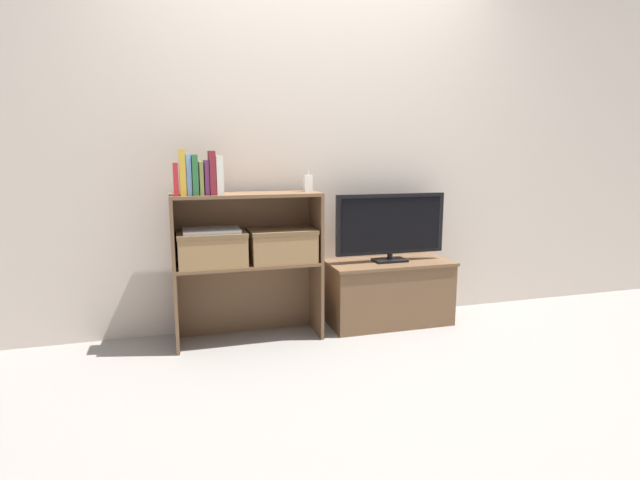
{
  "coord_description": "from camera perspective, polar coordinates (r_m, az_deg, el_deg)",
  "views": [
    {
      "loc": [
        -0.89,
        -2.87,
        1.16
      ],
      "look_at": [
        0.0,
        0.16,
        0.61
      ],
      "focal_mm": 28.0,
      "sensor_mm": 36.0,
      "label": 1
    }
  ],
  "objects": [
    {
      "name": "baby_monitor",
      "position": [
        3.14,
        -1.37,
        6.51
      ],
      "size": [
        0.05,
        0.03,
        0.13
      ],
      "color": "white",
      "rests_on": "bookshelf_upper_tier"
    },
    {
      "name": "book_maroon",
      "position": [
        2.98,
        -12.24,
        7.51
      ],
      "size": [
        0.03,
        0.15,
        0.25
      ],
      "color": "maroon",
      "rests_on": "bookshelf_upper_tier"
    },
    {
      "name": "bookshelf_lower_tier",
      "position": [
        3.23,
        -8.34,
        -5.48
      ],
      "size": [
        0.9,
        0.32,
        0.5
      ],
      "color": "brown",
      "rests_on": "ground_plane"
    },
    {
      "name": "book_skyblue",
      "position": [
        2.97,
        -14.77,
        7.22
      ],
      "size": [
        0.03,
        0.13,
        0.23
      ],
      "color": "#709ECC",
      "rests_on": "bookshelf_upper_tier"
    },
    {
      "name": "book_olive",
      "position": [
        2.97,
        -13.43,
        6.87
      ],
      "size": [
        0.02,
        0.14,
        0.19
      ],
      "color": "olive",
      "rests_on": "bookshelf_upper_tier"
    },
    {
      "name": "book_ivory",
      "position": [
        2.98,
        -11.45,
        7.29
      ],
      "size": [
        0.04,
        0.13,
        0.22
      ],
      "color": "silver",
      "rests_on": "bookshelf_upper_tier"
    },
    {
      "name": "storage_basket_left",
      "position": [
        3.07,
        -12.24,
        -0.77
      ],
      "size": [
        0.41,
        0.28,
        0.2
      ],
      "color": "#937047",
      "rests_on": "bookshelf_lower_tier"
    },
    {
      "name": "wall_back",
      "position": [
        3.39,
        -1.18,
        10.52
      ],
      "size": [
        10.0,
        0.05,
        2.4
      ],
      "color": "beige",
      "rests_on": "ground_plane"
    },
    {
      "name": "book_crimson",
      "position": [
        2.97,
        -16.16,
        6.69
      ],
      "size": [
        0.03,
        0.15,
        0.18
      ],
      "color": "#B22328",
      "rests_on": "bookshelf_upper_tier"
    },
    {
      "name": "book_forest",
      "position": [
        2.97,
        -14.12,
        7.23
      ],
      "size": [
        0.03,
        0.14,
        0.23
      ],
      "color": "#286638",
      "rests_on": "bookshelf_upper_tier"
    },
    {
      "name": "storage_basket_right",
      "position": [
        3.13,
        -4.37,
        -0.37
      ],
      "size": [
        0.41,
        0.28,
        0.2
      ],
      "color": "#937047",
      "rests_on": "bookshelf_lower_tier"
    },
    {
      "name": "book_plum",
      "position": [
        2.98,
        -12.85,
        6.98
      ],
      "size": [
        0.02,
        0.14,
        0.2
      ],
      "color": "#6B2D66",
      "rests_on": "bookshelf_upper_tier"
    },
    {
      "name": "tv",
      "position": [
        3.38,
        8.08,
        1.67
      ],
      "size": [
        0.77,
        0.14,
        0.46
      ],
      "color": "black",
      "rests_on": "tv_stand"
    },
    {
      "name": "laptop",
      "position": [
        3.05,
        -12.31,
        1.09
      ],
      "size": [
        0.33,
        0.23,
        0.02
      ],
      "color": "#BCBCC1",
      "rests_on": "storage_basket_left"
    },
    {
      "name": "ground_plane",
      "position": [
        3.22,
        0.81,
        -11.3
      ],
      "size": [
        16.0,
        16.0,
        0.0
      ],
      "primitive_type": "plane",
      "color": "gray"
    },
    {
      "name": "book_mustard",
      "position": [
        2.97,
        -15.45,
        7.46
      ],
      "size": [
        0.03,
        0.13,
        0.26
      ],
      "color": "gold",
      "rests_on": "bookshelf_upper_tier"
    },
    {
      "name": "bookshelf_upper_tier",
      "position": [
        3.14,
        -8.54,
        2.63
      ],
      "size": [
        0.9,
        0.32,
        0.43
      ],
      "color": "brown",
      "rests_on": "bookshelf_lower_tier"
    },
    {
      "name": "tv_stand",
      "position": [
        3.48,
        7.88,
        -5.92
      ],
      "size": [
        0.85,
        0.39,
        0.44
      ],
      "color": "brown",
      "rests_on": "ground_plane"
    }
  ]
}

